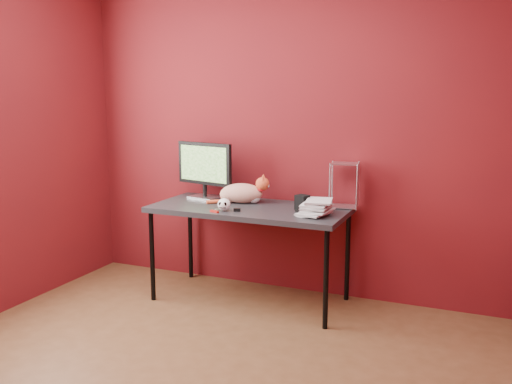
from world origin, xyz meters
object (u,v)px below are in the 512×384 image
at_px(desk, 250,213).
at_px(monitor, 205,168).
at_px(skull_mug, 224,205).
at_px(speaker, 302,204).
at_px(cat, 242,193).
at_px(book_stack, 306,128).

height_order(desk, monitor, monitor).
bearing_deg(desk, skull_mug, -117.76).
distance_m(desk, skull_mug, 0.26).
height_order(desk, speaker, speaker).
bearing_deg(monitor, desk, -6.12).
bearing_deg(skull_mug, monitor, 123.08).
xyz_separation_m(cat, skull_mug, (0.00, -0.33, -0.03)).
xyz_separation_m(speaker, book_stack, (0.04, -0.06, 0.56)).
relative_size(cat, speaker, 3.73).
height_order(cat, book_stack, book_stack).
relative_size(speaker, book_stack, 0.10).
distance_m(cat, skull_mug, 0.33).
xyz_separation_m(cat, book_stack, (0.58, -0.18, 0.54)).
height_order(desk, book_stack, book_stack).
height_order(monitor, speaker, monitor).
bearing_deg(speaker, cat, -171.99).
distance_m(skull_mug, book_stack, 0.82).
relative_size(desk, skull_mug, 15.21).
height_order(desk, cat, cat).
relative_size(monitor, book_stack, 0.43).
relative_size(cat, book_stack, 0.37).
relative_size(skull_mug, book_stack, 0.08).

